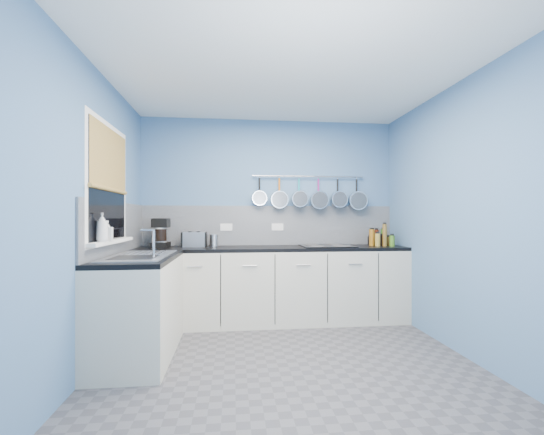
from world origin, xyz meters
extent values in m
cube|color=#47474C|center=(0.00, 0.00, -0.01)|extent=(3.20, 3.00, 0.02)
cube|color=white|center=(0.00, 0.00, 2.51)|extent=(3.20, 3.00, 0.02)
cube|color=#486E99|center=(0.00, 1.51, 1.25)|extent=(3.20, 0.02, 2.50)
cube|color=#486E99|center=(0.00, -1.51, 1.25)|extent=(3.20, 0.02, 2.50)
cube|color=#486E99|center=(-1.61, 0.00, 1.25)|extent=(0.02, 3.00, 2.50)
cube|color=#486E99|center=(1.61, 0.00, 1.25)|extent=(0.02, 3.00, 2.50)
cube|color=gray|center=(0.00, 1.49, 1.15)|extent=(3.20, 0.02, 0.50)
cube|color=gray|center=(-1.59, 0.60, 1.15)|extent=(0.02, 1.80, 0.50)
cube|color=beige|center=(0.00, 1.20, 0.43)|extent=(3.20, 0.60, 0.86)
cube|color=black|center=(0.00, 1.20, 0.88)|extent=(3.20, 0.60, 0.04)
cube|color=beige|center=(-1.30, 0.30, 0.43)|extent=(0.60, 1.20, 0.86)
cube|color=black|center=(-1.30, 0.30, 0.88)|extent=(0.60, 1.20, 0.04)
cube|color=white|center=(-1.58, 0.30, 1.55)|extent=(0.01, 1.00, 1.10)
cube|color=black|center=(-1.57, 0.30, 1.55)|extent=(0.01, 0.90, 1.00)
cube|color=olive|center=(-1.56, 0.30, 1.77)|extent=(0.01, 0.90, 0.55)
cube|color=white|center=(-1.55, 0.30, 1.04)|extent=(0.10, 0.98, 0.03)
cube|color=silver|center=(-1.30, 0.30, 0.90)|extent=(0.50, 0.95, 0.01)
cube|color=white|center=(-0.55, 1.48, 1.13)|extent=(0.15, 0.01, 0.09)
cube|color=white|center=(0.10, 1.48, 1.13)|extent=(0.15, 0.01, 0.09)
cylinder|color=silver|center=(0.50, 1.45, 1.78)|extent=(1.45, 0.02, 0.02)
imported|color=white|center=(-1.53, 0.02, 1.17)|extent=(0.12, 0.12, 0.24)
imported|color=white|center=(-1.53, 0.15, 1.14)|extent=(0.09, 0.09, 0.17)
cylinder|color=white|center=(-1.30, 1.23, 1.04)|extent=(0.16, 0.16, 0.29)
cube|color=silver|center=(-0.93, 1.29, 0.99)|extent=(0.29, 0.19, 0.18)
cylinder|color=silver|center=(-0.70, 1.33, 0.97)|extent=(0.10, 0.10, 0.15)
cube|color=black|center=(0.67, 1.19, 0.91)|extent=(0.61, 0.54, 0.01)
cylinder|color=#265919|center=(1.45, 1.33, 1.00)|extent=(0.07, 0.07, 0.20)
cylinder|color=#4C190C|center=(1.36, 1.32, 1.00)|extent=(0.06, 0.06, 0.20)
cylinder|color=black|center=(1.26, 1.31, 0.96)|extent=(0.06, 0.06, 0.11)
cylinder|color=brown|center=(1.46, 1.20, 0.96)|extent=(0.05, 0.05, 0.11)
cylinder|color=black|center=(1.36, 1.21, 0.97)|extent=(0.07, 0.07, 0.13)
cylinder|color=#8C5914|center=(1.26, 1.24, 1.00)|extent=(0.07, 0.07, 0.20)
cylinder|color=#3F721E|center=(1.46, 1.11, 0.97)|extent=(0.06, 0.06, 0.13)
cylinder|color=brown|center=(1.38, 1.13, 1.04)|extent=(0.05, 0.05, 0.27)
cylinder|color=olive|center=(1.29, 1.14, 0.98)|extent=(0.06, 0.06, 0.16)
camera|label=1|loc=(-0.46, -2.98, 1.24)|focal=23.22mm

